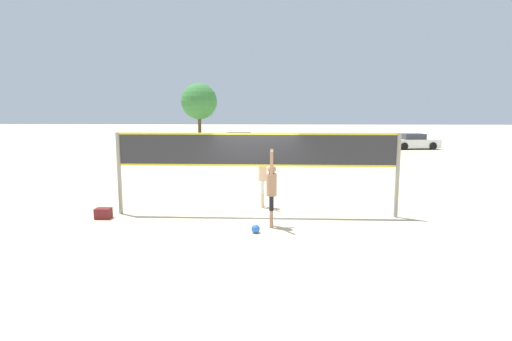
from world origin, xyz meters
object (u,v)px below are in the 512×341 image
(volleyball_net, at_px, (256,156))
(gear_bag, at_px, (103,213))
(volleyball, at_px, (256,229))
(parked_car_near, at_px, (413,142))
(player_blocker, at_px, (263,173))
(tree_left_cluster, at_px, (199,102))
(parked_car_mid, at_px, (241,141))
(player_spiker, at_px, (272,187))

(volleyball_net, relative_size, gear_bag, 19.29)
(volleyball, height_order, parked_car_near, parked_car_near)
(player_blocker, relative_size, tree_left_cluster, 0.35)
(parked_car_near, distance_m, parked_car_mid, 15.18)
(player_blocker, relative_size, parked_car_mid, 0.44)
(volleyball, xyz_separation_m, gear_bag, (-4.57, 1.22, 0.04))
(parked_car_near, relative_size, tree_left_cluster, 0.68)
(volleyball_net, distance_m, parked_car_mid, 24.31)
(parked_car_near, bearing_deg, tree_left_cluster, 149.47)
(volleyball_net, height_order, parked_car_near, volleyball_net)
(volleyball_net, xyz_separation_m, volleyball, (0.08, -1.81, -1.70))
(player_spiker, distance_m, volleyball, 1.24)
(parked_car_mid, bearing_deg, gear_bag, -102.61)
(player_spiker, height_order, player_blocker, player_blocker)
(volleyball, bearing_deg, tree_left_cluster, 103.08)
(player_spiker, relative_size, parked_car_near, 0.49)
(gear_bag, bearing_deg, volleyball_net, 7.38)
(volleyball_net, xyz_separation_m, parked_car_near, (12.60, 23.50, -1.20))
(volleyball, bearing_deg, volleyball_net, 92.42)
(volleyball, xyz_separation_m, tree_left_cluster, (-7.81, 33.65, 4.25))
(gear_bag, relative_size, parked_car_near, 0.10)
(parked_car_near, bearing_deg, volleyball_net, -126.43)
(player_spiker, relative_size, parked_car_mid, 0.42)
(volleyball_net, bearing_deg, parked_car_near, 61.80)
(volleyball_net, relative_size, player_spiker, 4.01)
(parked_car_near, relative_size, parked_car_mid, 0.86)
(player_spiker, xyz_separation_m, volleyball, (-0.40, -0.61, -1.00))
(volleyball, height_order, gear_bag, gear_bag)
(volleyball_net, bearing_deg, tree_left_cluster, 103.66)
(gear_bag, bearing_deg, volleyball, -14.97)
(volleyball_net, height_order, tree_left_cluster, tree_left_cluster)
(volleyball, relative_size, tree_left_cluster, 0.04)
(volleyball, bearing_deg, parked_car_mid, 95.80)
(player_blocker, bearing_deg, gear_bag, -70.31)
(volleyball, bearing_deg, gear_bag, 165.03)
(parked_car_mid, xyz_separation_m, tree_left_cluster, (-5.18, 7.69, 3.74))
(volleyball_net, height_order, gear_bag, volleyball_net)
(player_blocker, height_order, parked_car_near, player_blocker)
(gear_bag, height_order, parked_car_mid, parked_car_mid)
(parked_car_mid, distance_m, tree_left_cluster, 10.00)
(player_spiker, xyz_separation_m, parked_car_mid, (-3.04, 25.35, -0.49))
(gear_bag, xyz_separation_m, parked_car_mid, (1.94, 24.73, 0.47))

